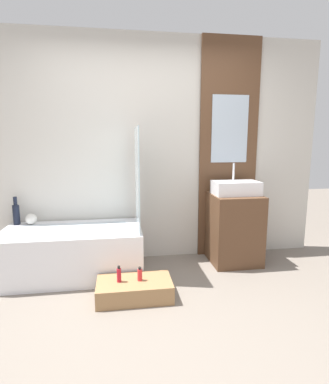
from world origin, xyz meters
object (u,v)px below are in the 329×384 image
object	(u,v)px
bottle_soap_primary	(119,275)
bottle_soap_secondary	(140,274)
bathtub	(73,252)
sink	(236,188)
vase_tall_dark	(16,213)
wooden_step_bench	(134,289)
vase_round_light	(31,219)

from	to	relation	value
bottle_soap_primary	bottle_soap_secondary	size ratio (longest dim) A/B	1.18
bathtub	sink	size ratio (longest dim) A/B	2.80
sink	vase_tall_dark	bearing A→B (deg)	175.46
bottle_soap_primary	bathtub	bearing A→B (deg)	129.60
sink	vase_tall_dark	distance (m)	2.46
vase_tall_dark	bottle_soap_primary	world-z (taller)	vase_tall_dark
vase_tall_dark	bottle_soap_primary	distance (m)	1.45
wooden_step_bench	bottle_soap_primary	size ratio (longest dim) A/B	4.48
vase_tall_dark	vase_round_light	world-z (taller)	vase_tall_dark
wooden_step_bench	vase_round_light	world-z (taller)	vase_round_light
bathtub	vase_tall_dark	distance (m)	0.78
bathtub	wooden_step_bench	bearing A→B (deg)	-43.26
bathtub	vase_round_light	world-z (taller)	vase_round_light
bathtub	sink	world-z (taller)	sink
sink	bottle_soap_primary	size ratio (longest dim) A/B	3.37
bathtub	wooden_step_bench	world-z (taller)	bathtub
bathtub	wooden_step_bench	distance (m)	0.86
bathtub	bottle_soap_secondary	world-z (taller)	bathtub
bathtub	bottle_soap_primary	world-z (taller)	bathtub
vase_round_light	bottle_soap_secondary	bearing A→B (deg)	-36.19
wooden_step_bench	bottle_soap_primary	xyz separation A→B (m)	(-0.14, 0.00, 0.15)
wooden_step_bench	vase_tall_dark	distance (m)	1.60
wooden_step_bench	sink	size ratio (longest dim) A/B	1.33
vase_tall_dark	bottle_soap_secondary	size ratio (longest dim) A/B	2.40
vase_round_light	bottle_soap_primary	xyz separation A→B (m)	(0.95, -0.83, -0.33)
bathtub	sink	xyz separation A→B (m)	(1.81, 0.08, 0.63)
wooden_step_bench	vase_tall_dark	xyz separation A→B (m)	(-1.24, 0.85, 0.55)
vase_tall_dark	bottle_soap_primary	bearing A→B (deg)	-37.68
vase_tall_dark	bottle_soap_secondary	distance (m)	1.60
bottle_soap_secondary	vase_round_light	bearing A→B (deg)	143.81
bathtub	vase_tall_dark	bearing A→B (deg)	156.16
sink	vase_tall_dark	size ratio (longest dim) A/B	1.66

